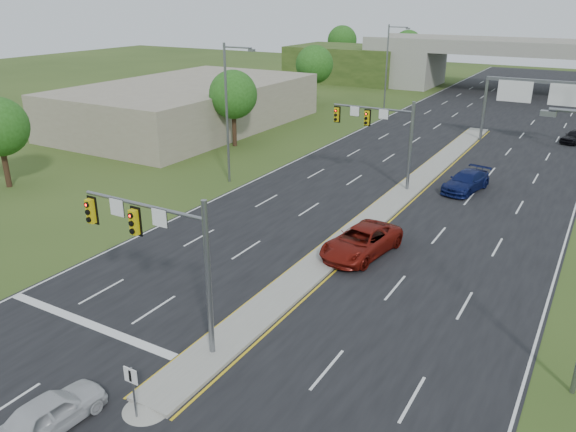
% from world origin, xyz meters
% --- Properties ---
extents(ground, '(240.00, 240.00, 0.00)m').
position_xyz_m(ground, '(0.00, 0.00, 0.00)').
color(ground, '#2E4518').
rests_on(ground, ground).
extents(road, '(24.00, 160.00, 0.02)m').
position_xyz_m(road, '(0.00, 35.00, 0.01)').
color(road, black).
rests_on(road, ground).
extents(median, '(2.00, 54.00, 0.16)m').
position_xyz_m(median, '(0.00, 23.00, 0.10)').
color(median, gray).
rests_on(median, road).
extents(median_nose, '(2.00, 2.00, 0.16)m').
position_xyz_m(median_nose, '(0.00, -4.00, 0.10)').
color(median_nose, gray).
rests_on(median_nose, road).
extents(lane_markings, '(23.72, 160.00, 0.01)m').
position_xyz_m(lane_markings, '(-0.60, 28.91, 0.02)').
color(lane_markings, gold).
rests_on(lane_markings, road).
extents(signal_mast_near, '(6.62, 0.60, 7.00)m').
position_xyz_m(signal_mast_near, '(-2.26, -0.07, 4.73)').
color(signal_mast_near, slate).
rests_on(signal_mast_near, ground).
extents(signal_mast_far, '(6.62, 0.60, 7.00)m').
position_xyz_m(signal_mast_far, '(-2.26, 24.93, 4.73)').
color(signal_mast_far, slate).
rests_on(signal_mast_far, ground).
extents(keep_right_sign, '(0.60, 0.13, 2.20)m').
position_xyz_m(keep_right_sign, '(0.00, -4.53, 1.52)').
color(keep_right_sign, slate).
rests_on(keep_right_sign, ground).
extents(sign_gantry, '(11.58, 0.44, 6.67)m').
position_xyz_m(sign_gantry, '(6.68, 44.92, 5.24)').
color(sign_gantry, slate).
rests_on(sign_gantry, ground).
extents(overpass, '(80.00, 14.00, 8.10)m').
position_xyz_m(overpass, '(0.00, 80.00, 3.55)').
color(overpass, gray).
rests_on(overpass, ground).
extents(lightpole_l_mid, '(2.85, 0.25, 11.00)m').
position_xyz_m(lightpole_l_mid, '(-13.30, 20.00, 6.10)').
color(lightpole_l_mid, slate).
rests_on(lightpole_l_mid, ground).
extents(lightpole_l_far, '(2.85, 0.25, 11.00)m').
position_xyz_m(lightpole_l_far, '(-13.30, 55.00, 6.10)').
color(lightpole_l_far, slate).
rests_on(lightpole_l_far, ground).
extents(tree_l_near, '(4.80, 4.80, 7.60)m').
position_xyz_m(tree_l_near, '(-20.00, 30.00, 5.18)').
color(tree_l_near, '#382316').
rests_on(tree_l_near, ground).
extents(tree_l_mid, '(5.20, 5.20, 8.12)m').
position_xyz_m(tree_l_mid, '(-24.00, 55.00, 5.51)').
color(tree_l_mid, '#382316').
rests_on(tree_l_mid, ground).
extents(tree_back_a, '(6.00, 6.00, 8.85)m').
position_xyz_m(tree_back_a, '(-38.00, 94.00, 5.84)').
color(tree_back_a, '#382316').
rests_on(tree_back_a, ground).
extents(tree_back_b, '(5.60, 5.60, 8.32)m').
position_xyz_m(tree_back_b, '(-24.00, 94.00, 5.51)').
color(tree_back_b, '#382316').
rests_on(tree_back_b, ground).
extents(commercial_building, '(18.00, 30.00, 5.00)m').
position_xyz_m(commercial_building, '(-30.00, 35.00, 2.50)').
color(commercial_building, gray).
rests_on(commercial_building, ground).
extents(car_white, '(1.85, 4.06, 1.35)m').
position_xyz_m(car_white, '(-2.20, -6.30, 0.69)').
color(car_white, silver).
rests_on(car_white, road).
extents(car_far_a, '(3.57, 6.29, 1.66)m').
position_xyz_m(car_far_a, '(1.50, 12.38, 0.85)').
color(car_far_a, maroon).
rests_on(car_far_a, road).
extents(car_far_b, '(3.13, 5.60, 1.53)m').
position_xyz_m(car_far_b, '(3.95, 27.31, 0.79)').
color(car_far_b, '#0C1448').
rests_on(car_far_b, road).
extents(car_far_c, '(2.96, 4.33, 1.37)m').
position_xyz_m(car_far_c, '(9.96, 48.72, 0.70)').
color(car_far_c, black).
rests_on(car_far_c, road).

